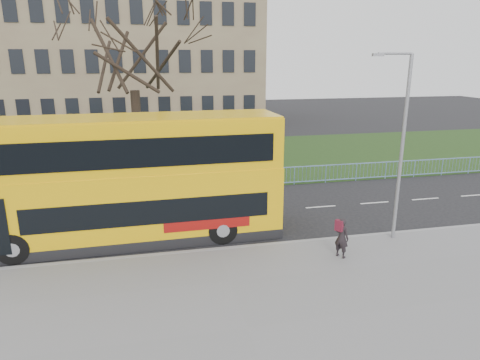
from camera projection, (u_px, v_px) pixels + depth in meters
ground at (211, 236)px, 18.15m from camera, size 120.00×120.00×0.00m
pavement at (247, 329)px, 11.79m from camera, size 80.00×10.50×0.12m
kerb at (217, 250)px, 16.67m from camera, size 80.00×0.20×0.14m
grass_verge at (183, 160)px, 31.58m from camera, size 80.00×15.40×0.08m
guard_railing at (194, 182)px, 24.20m from camera, size 40.00×0.12×1.10m
bare_tree at (134, 73)px, 25.17m from camera, size 8.93×8.93×12.76m
civic_building at (120, 61)px, 48.12m from camera, size 30.00×15.00×14.00m
yellow_bus at (130, 177)px, 17.13m from camera, size 12.06×3.08×5.03m
pedestrian at (342, 238)px, 15.79m from camera, size 0.62×0.67×1.53m
street_lamp at (400, 141)px, 16.61m from camera, size 1.56×0.36×7.37m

